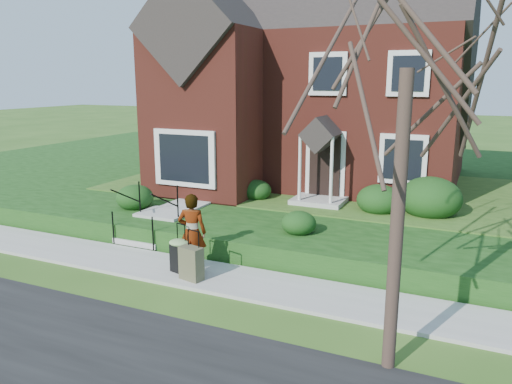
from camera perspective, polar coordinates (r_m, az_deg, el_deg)
The scene contains 11 objects.
ground at distance 11.78m, azimuth -6.65°, elevation -9.47°, with size 120.00×120.00×0.00m, color #2D5119.
sidewalk at distance 11.76m, azimuth -6.66°, elevation -9.29°, with size 60.00×1.60×0.08m, color #9E9B93.
terrace at distance 20.69m, azimuth 19.22°, elevation 0.51°, with size 44.00×20.00×0.60m, color #14370F.
walkway at distance 16.92m, azimuth -5.26°, elevation -0.30°, with size 1.20×6.00×0.06m, color #9E9B93.
main_house at distance 19.82m, azimuth 7.34°, elevation 15.05°, with size 10.40×10.20×9.40m.
front_steps at distance 14.40m, azimuth -11.47°, elevation -3.48°, with size 1.40×2.02×1.50m.
foundation_shrubs at distance 15.19m, azimuth 7.40°, elevation -0.04°, with size 10.24×4.54×1.24m.
woman at distance 11.62m, azimuth -7.31°, elevation -4.59°, with size 0.67×0.44×1.83m, color #999999.
suitcase_black at distance 11.68m, azimuth -8.75°, elevation -6.97°, with size 0.56×0.50×1.15m.
suitcase_olive at distance 11.25m, azimuth -7.40°, elevation -8.08°, with size 0.57×0.39×1.13m.
tree_verge at distance 7.42m, azimuth 17.13°, elevation 16.72°, with size 5.03×5.03×7.18m.
Camera 1 is at (5.71, -9.29, 4.45)m, focal length 35.00 mm.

